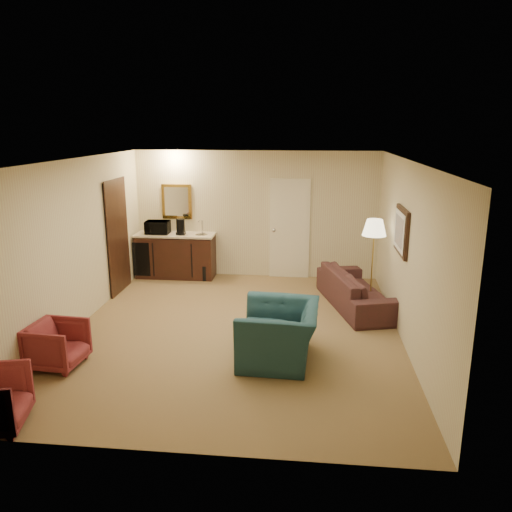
{
  "coord_description": "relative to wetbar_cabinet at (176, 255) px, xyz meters",
  "views": [
    {
      "loc": [
        1.07,
        -7.09,
        3.08
      ],
      "look_at": [
        0.27,
        0.5,
        1.08
      ],
      "focal_mm": 35.0,
      "sensor_mm": 36.0,
      "label": 1
    }
  ],
  "objects": [
    {
      "name": "ground",
      "position": [
        1.65,
        -2.72,
        -0.46
      ],
      "size": [
        6.0,
        6.0,
        0.0
      ],
      "primitive_type": "plane",
      "color": "#936E4A",
      "rests_on": "ground"
    },
    {
      "name": "room_walls",
      "position": [
        1.55,
        -1.95,
        1.26
      ],
      "size": [
        5.02,
        6.01,
        2.61
      ],
      "color": "beige",
      "rests_on": "ground"
    },
    {
      "name": "wetbar_cabinet",
      "position": [
        0.0,
        0.0,
        0.0
      ],
      "size": [
        1.64,
        0.58,
        0.92
      ],
      "primitive_type": "cube",
      "color": "black",
      "rests_on": "ground"
    },
    {
      "name": "sofa",
      "position": [
        3.6,
        -1.42,
        -0.04
      ],
      "size": [
        1.17,
        2.23,
        0.84
      ],
      "primitive_type": "imported",
      "rotation": [
        0.0,
        0.0,
        1.84
      ],
      "color": "black",
      "rests_on": "ground"
    },
    {
      "name": "teal_armchair",
      "position": [
        2.37,
        -3.62,
        0.05
      ],
      "size": [
        0.82,
        1.21,
        1.03
      ],
      "primitive_type": "imported",
      "rotation": [
        0.0,
        0.0,
        -1.62
      ],
      "color": "#1D4048",
      "rests_on": "ground"
    },
    {
      "name": "rose_chair_near",
      "position": [
        -0.5,
        -4.11,
        -0.13
      ],
      "size": [
        0.65,
        0.69,
        0.66
      ],
      "primitive_type": "imported",
      "rotation": [
        0.0,
        0.0,
        1.5
      ],
      "color": "maroon",
      "rests_on": "ground"
    },
    {
      "name": "coffee_table",
      "position": [
        2.34,
        -2.99,
        -0.25
      ],
      "size": [
        0.8,
        0.62,
        0.41
      ],
      "primitive_type": "cube",
      "rotation": [
        0.0,
        0.0,
        -0.22
      ],
      "color": "black",
      "rests_on": "ground"
    },
    {
      "name": "floor_lamp",
      "position": [
        3.85,
        -1.32,
        0.31
      ],
      "size": [
        0.49,
        0.49,
        1.55
      ],
      "primitive_type": "cube",
      "rotation": [
        0.0,
        0.0,
        -0.22
      ],
      "color": "gold",
      "rests_on": "ground"
    },
    {
      "name": "waste_bin",
      "position": [
        0.65,
        -0.16,
        -0.3
      ],
      "size": [
        0.31,
        0.31,
        0.31
      ],
      "primitive_type": "cylinder",
      "rotation": [
        0.0,
        0.0,
        -0.25
      ],
      "color": "black",
      "rests_on": "ground"
    },
    {
      "name": "microwave",
      "position": [
        -0.35,
        -0.03,
        0.62
      ],
      "size": [
        0.48,
        0.27,
        0.33
      ],
      "primitive_type": "imported",
      "rotation": [
        0.0,
        0.0,
        0.01
      ],
      "color": "black",
      "rests_on": "wetbar_cabinet"
    },
    {
      "name": "coffee_maker",
      "position": [
        0.14,
        -0.07,
        0.62
      ],
      "size": [
        0.2,
        0.2,
        0.32
      ],
      "primitive_type": "cylinder",
      "rotation": [
        0.0,
        0.0,
        0.18
      ],
      "color": "black",
      "rests_on": "wetbar_cabinet"
    }
  ]
}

